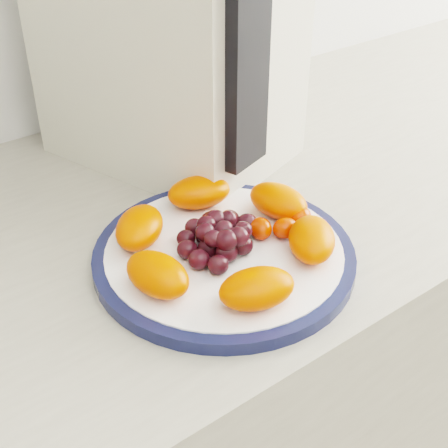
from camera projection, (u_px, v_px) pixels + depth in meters
plate_rim at (224, 256)px, 0.69m from camera, size 0.29×0.29×0.01m
plate_face at (224, 255)px, 0.69m from camera, size 0.26×0.26×0.02m
appliance_body at (167, 17)px, 0.81m from camera, size 0.31×0.36×0.39m
appliance_panel at (246, 47)px, 0.69m from camera, size 0.07×0.04×0.29m
fruit_plate at (227, 234)px, 0.68m from camera, size 0.25×0.25×0.04m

